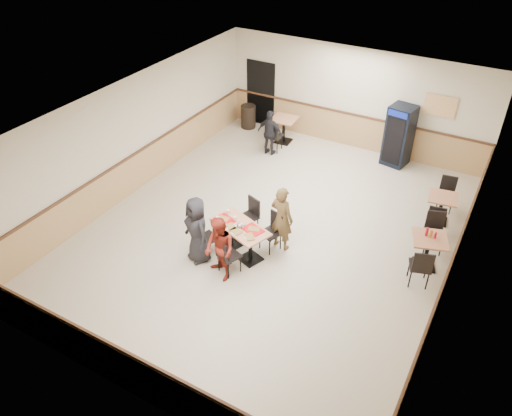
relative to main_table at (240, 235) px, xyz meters
The scene contains 20 objects.
ground 1.16m from the main_table, 75.61° to the left, with size 10.00×10.00×0.00m, color beige.
room_shell 4.11m from the main_table, 60.27° to the left, with size 10.00×10.00×10.00m.
main_table is the anchor object (origin of this frame).
main_chairs 0.05m from the main_table, 160.50° to the left, with size 1.65×1.89×0.92m.
diner_woman_left 0.97m from the main_table, 137.39° to the right, with size 0.76×0.49×1.55m, color black.
diner_woman_right 0.92m from the main_table, 87.12° to the right, with size 0.71×0.55×1.46m, color maroon.
diner_man_opposite 0.97m from the main_table, 42.61° to the left, with size 0.57×0.37×1.56m, color brown.
lone_diner 4.61m from the main_table, 110.15° to the left, with size 0.80×0.33×1.36m, color black.
tabletop_clutter 0.27m from the main_table, 155.02° to the right, with size 1.23×0.69×0.12m.
side_table_near 3.99m from the main_table, 22.94° to the left, with size 0.89×0.89×0.75m.
side_table_near_chair_south 3.80m from the main_table, 14.53° to the left, with size 0.44×0.44×0.96m, color black, non-canonical shape.
side_table_near_chair_north 4.26m from the main_table, 30.43° to the left, with size 0.44×0.44×0.96m, color black, non-canonical shape.
side_table_far 4.89m from the main_table, 43.29° to the left, with size 0.75×0.75×0.71m.
side_table_far_chair_south 4.52m from the main_table, 38.07° to the left, with size 0.41×0.41×0.89m, color black, non-canonical shape.
side_table_far_chair_north 5.29m from the main_table, 47.75° to the left, with size 0.41×0.41×0.89m, color black, non-canonical shape.
condiment_caddy 4.00m from the main_table, 23.77° to the left, with size 0.23×0.06×0.20m.
back_table 5.46m from the main_table, 106.93° to the left, with size 0.79×0.79×0.79m.
back_table_chair_lone 4.86m from the main_table, 109.09° to the left, with size 0.46×0.46×1.00m, color black, non-canonical shape.
pepsi_cooler 5.91m from the main_table, 72.18° to the left, with size 0.76×0.77×1.75m.
trash_bin 6.35m from the main_table, 118.73° to the left, with size 0.47×0.47×0.75m, color black.
Camera 1 is at (4.27, -8.31, 7.20)m, focal length 35.00 mm.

